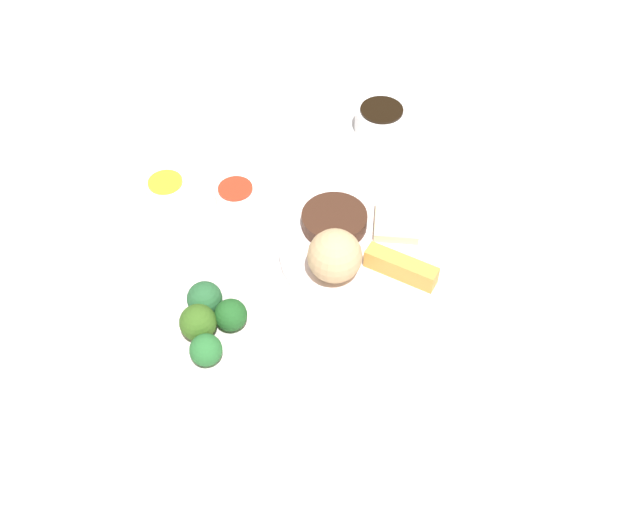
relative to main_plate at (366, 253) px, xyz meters
The scene contains 17 objects.
tabletop 0.06m from the main_plate, 73.64° to the right, with size 2.20×2.20×0.02m, color silver.
main_plate is the anchor object (origin of this frame).
rice_scoop 0.08m from the main_plate, 60.91° to the left, with size 0.08×0.08×0.08m, color tan.
spring_roll 0.07m from the main_plate, 150.91° to the left, with size 0.11×0.02×0.03m, color gold.
crab_rangoon_wonton 0.07m from the main_plate, 119.09° to the right, with size 0.07×0.07×0.01m, color beige.
stir_fry_heap 0.07m from the main_plate, 29.09° to the right, with size 0.10×0.10×0.02m, color #3F2418.
broccoli_plate 0.27m from the main_plate, 49.96° to the left, with size 0.20×0.20×0.01m, color white.
broccoli_floret_0 0.27m from the main_plate, 49.51° to the left, with size 0.05×0.05×0.05m, color #39651E.
broccoli_floret_1 0.29m from the main_plate, 57.94° to the left, with size 0.04×0.04×0.04m, color #2B7134.
broccoli_floret_3 0.23m from the main_plate, 52.22° to the left, with size 0.04×0.04×0.04m, color #205923.
broccoli_floret_4 0.25m from the main_plate, 42.43° to the left, with size 0.05×0.05×0.05m, color #286134.
soy_sauce_bowl 0.30m from the main_plate, 80.77° to the right, with size 0.09×0.09×0.04m, color white.
soy_sauce_bowl_liquid 0.30m from the main_plate, 80.77° to the right, with size 0.07×0.07×0.00m, color black.
sauce_ramekin_sweet_and_sour 0.23m from the main_plate, 12.89° to the right, with size 0.07×0.07×0.03m, color white.
sauce_ramekin_sweet_and_sour_liquid 0.23m from the main_plate, 12.89° to the right, with size 0.05×0.05×0.00m, color red.
sauce_ramekin_hot_mustard 0.34m from the main_plate, ahead, with size 0.07×0.07×0.03m, color white.
sauce_ramekin_hot_mustard_liquid 0.34m from the main_plate, ahead, with size 0.05×0.05×0.00m, color gold.
Camera 1 is at (-0.15, 0.76, 0.85)m, focal length 41.18 mm.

